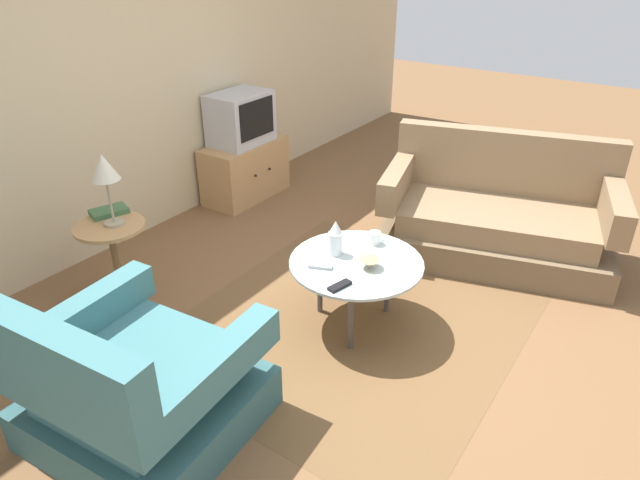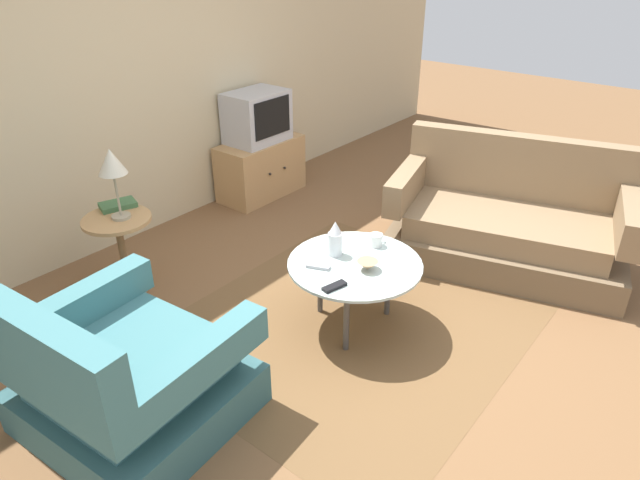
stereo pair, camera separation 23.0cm
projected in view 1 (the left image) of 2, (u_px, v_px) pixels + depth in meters
The scene contains 16 objects.
ground_plane at pixel (375, 325), 3.67m from camera, with size 16.00×16.00×0.00m, color brown.
back_wall at pixel (108, 70), 4.19m from camera, with size 9.00×0.12×2.70m, color #CCB78E.
area_rug at pixel (354, 322), 3.69m from camera, with size 2.24×1.98×0.00m, color brown.
armchair at pixel (136, 389), 2.74m from camera, with size 1.03×1.07×0.88m.
couch at pixel (496, 219), 4.35m from camera, with size 1.28×1.85×0.91m.
coffee_table at pixel (356, 266), 3.49m from camera, with size 0.83×0.83×0.46m.
side_table at pixel (114, 247), 3.73m from camera, with size 0.45×0.45×0.58m.
tv_stand at pixel (245, 170), 5.35m from camera, with size 0.84×0.43×0.54m.
television at pixel (240, 118), 5.12m from camera, with size 0.56×0.40×0.46m.
table_lamp at pixel (104, 171), 3.47m from camera, with size 0.18×0.18×0.48m.
vase at pixel (335, 238), 3.50m from camera, with size 0.09×0.09×0.23m.
mug at pixel (375, 238), 3.66m from camera, with size 0.13×0.08×0.08m.
bowl at pixel (370, 264), 3.39m from camera, with size 0.13×0.13×0.06m.
tv_remote_dark at pixel (340, 286), 3.21m from camera, with size 0.16×0.09×0.02m.
tv_remote_silver at pixel (320, 266), 3.40m from camera, with size 0.10×0.15×0.02m.
book at pixel (109, 211), 3.78m from camera, with size 0.27×0.22×0.03m.
Camera 1 is at (-2.65, -1.37, 2.23)m, focal length 31.73 mm.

